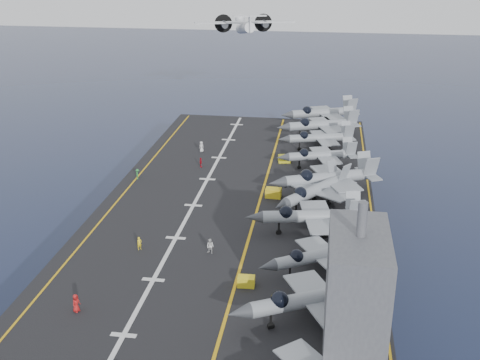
# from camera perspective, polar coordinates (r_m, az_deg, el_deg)

# --- Properties ---
(ground) EXTENTS (500.00, 500.00, 0.00)m
(ground) POSITION_cam_1_polar(r_m,az_deg,el_deg) (87.93, -0.39, -8.86)
(ground) COLOR #142135
(ground) RESTS_ON ground
(hull) EXTENTS (36.00, 90.00, 10.00)m
(hull) POSITION_cam_1_polar(r_m,az_deg,el_deg) (85.49, -0.40, -5.97)
(hull) COLOR #56595E
(hull) RESTS_ON ground
(flight_deck) EXTENTS (38.00, 92.00, 0.40)m
(flight_deck) POSITION_cam_1_polar(r_m,az_deg,el_deg) (83.20, -0.40, -2.80)
(flight_deck) COLOR black
(flight_deck) RESTS_ON hull
(foul_line) EXTENTS (0.35, 90.00, 0.02)m
(foul_line) POSITION_cam_1_polar(r_m,az_deg,el_deg) (82.74, 1.65, -2.79)
(foul_line) COLOR gold
(foul_line) RESTS_ON flight_deck
(landing_centerline) EXTENTS (0.50, 90.00, 0.02)m
(landing_centerline) POSITION_cam_1_polar(r_m,az_deg,el_deg) (84.16, -4.45, -2.41)
(landing_centerline) COLOR silver
(landing_centerline) RESTS_ON flight_deck
(deck_edge_port) EXTENTS (0.25, 90.00, 0.02)m
(deck_edge_port) POSITION_cam_1_polar(r_m,az_deg,el_deg) (87.14, -11.53, -1.93)
(deck_edge_port) COLOR gold
(deck_edge_port) RESTS_ON flight_deck
(deck_edge_stbd) EXTENTS (0.25, 90.00, 0.02)m
(deck_edge_stbd) POSITION_cam_1_polar(r_m,az_deg,el_deg) (82.56, 12.41, -3.38)
(deck_edge_stbd) COLOR gold
(deck_edge_stbd) RESTS_ON flight_deck
(island_superstructure) EXTENTS (5.00, 10.00, 15.00)m
(island_superstructure) POSITION_cam_1_polar(r_m,az_deg,el_deg) (52.32, 11.00, -9.62)
(island_superstructure) COLOR #56595E
(island_superstructure) RESTS_ON flight_deck
(fighter_jet_1) EXTENTS (17.81, 15.63, 5.18)m
(fighter_jet_1) POSITION_cam_1_polar(r_m,az_deg,el_deg) (59.04, 6.80, -11.00)
(fighter_jet_1) COLOR #8F959D
(fighter_jet_1) RESTS_ON flight_deck
(fighter_jet_2) EXTENTS (15.72, 14.26, 4.54)m
(fighter_jet_2) POSITION_cam_1_polar(r_m,az_deg,el_deg) (67.23, 7.57, -6.98)
(fighter_jet_2) COLOR #9197A0
(fighter_jet_2) RESTS_ON flight_deck
(fighter_jet_3) EXTENTS (16.33, 12.43, 5.12)m
(fighter_jet_3) POSITION_cam_1_polar(r_m,az_deg,el_deg) (75.55, 6.83, -3.32)
(fighter_jet_3) COLOR #9BA2AB
(fighter_jet_3) RESTS_ON flight_deck
(fighter_jet_4) EXTENTS (16.56, 17.66, 5.11)m
(fighter_jet_4) POSITION_cam_1_polar(r_m,az_deg,el_deg) (83.35, 7.15, -0.87)
(fighter_jet_4) COLOR #9CA3AA
(fighter_jet_4) RESTS_ON flight_deck
(fighter_jet_5) EXTENTS (19.13, 16.30, 5.62)m
(fighter_jet_5) POSITION_cam_1_polar(r_m,az_deg,el_deg) (87.39, 8.51, 0.33)
(fighter_jet_5) COLOR #9CA3AC
(fighter_jet_5) RESTS_ON flight_deck
(fighter_jet_6) EXTENTS (15.06, 12.26, 4.52)m
(fighter_jet_6) POSITION_cam_1_polar(r_m,az_deg,el_deg) (97.97, 7.71, 2.42)
(fighter_jet_6) COLOR #8F99A0
(fighter_jet_6) RESTS_ON flight_deck
(fighter_jet_7) EXTENTS (15.42, 12.40, 4.66)m
(fighter_jet_7) POSITION_cam_1_polar(r_m,az_deg,el_deg) (106.63, 7.63, 4.07)
(fighter_jet_7) COLOR #9FAAB2
(fighter_jet_7) RESTS_ON flight_deck
(fighter_jet_8) EXTENTS (18.21, 15.29, 5.38)m
(fighter_jet_8) POSITION_cam_1_polar(r_m,az_deg,el_deg) (113.18, 7.80, 5.30)
(fighter_jet_8) COLOR #9CA3AD
(fighter_jet_8) RESTS_ON flight_deck
(tow_cart_a) EXTENTS (1.89, 1.27, 1.10)m
(tow_cart_a) POSITION_cam_1_polar(r_m,az_deg,el_deg) (65.05, 0.59, -9.59)
(tow_cart_a) COLOR yellow
(tow_cart_a) RESTS_ON flight_deck
(tow_cart_b) EXTENTS (2.30, 1.57, 1.34)m
(tow_cart_b) POSITION_cam_1_polar(r_m,az_deg,el_deg) (86.46, 3.18, -1.23)
(tow_cart_b) COLOR gold
(tow_cart_b) RESTS_ON flight_deck
(tow_cart_c) EXTENTS (2.23, 1.67, 1.21)m
(tow_cart_c) POSITION_cam_1_polar(r_m,az_deg,el_deg) (100.32, 4.24, 2.03)
(tow_cart_c) COLOR gold
(tow_cart_c) RESTS_ON flight_deck
(crew_0) EXTENTS (1.08, 1.33, 1.92)m
(crew_0) POSITION_cam_1_polar(r_m,az_deg,el_deg) (62.95, -15.28, -11.19)
(crew_0) COLOR #B21919
(crew_0) RESTS_ON flight_deck
(crew_1) EXTENTS (1.14, 1.15, 1.62)m
(crew_1) POSITION_cam_1_polar(r_m,az_deg,el_deg) (73.02, -9.51, -5.94)
(crew_1) COLOR yellow
(crew_1) RESTS_ON flight_deck
(crew_3) EXTENTS (0.93, 1.13, 1.61)m
(crew_3) POSITION_cam_1_polar(r_m,az_deg,el_deg) (94.24, -9.69, 0.56)
(crew_3) COLOR green
(crew_3) RESTS_ON flight_deck
(crew_4) EXTENTS (0.93, 1.13, 1.63)m
(crew_4) POSITION_cam_1_polar(r_m,az_deg,el_deg) (97.95, -3.74, 1.67)
(crew_4) COLOR red
(crew_4) RESTS_ON flight_deck
(crew_5) EXTENTS (1.34, 1.33, 1.89)m
(crew_5) POSITION_cam_1_polar(r_m,az_deg,el_deg) (105.12, -3.67, 3.17)
(crew_5) COLOR silver
(crew_5) RESTS_ON flight_deck
(crew_7) EXTENTS (1.31, 1.09, 1.86)m
(crew_7) POSITION_cam_1_polar(r_m,az_deg,el_deg) (71.19, -2.84, -6.30)
(crew_7) COLOR silver
(crew_7) RESTS_ON flight_deck
(transport_plane) EXTENTS (26.11, 21.23, 5.36)m
(transport_plane) POSITION_cam_1_polar(r_m,az_deg,el_deg) (140.43, 0.47, 14.20)
(transport_plane) COLOR silver
(fighter_jet_9) EXTENTS (18.21, 15.29, 5.38)m
(fighter_jet_9) POSITION_cam_1_polar(r_m,az_deg,el_deg) (121.37, 7.89, 6.42)
(fighter_jet_9) COLOR #9CA3AD
(fighter_jet_9) RESTS_ON flight_deck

